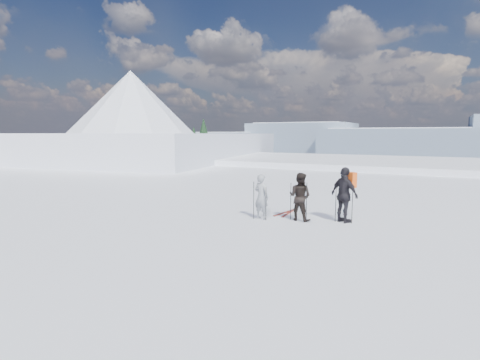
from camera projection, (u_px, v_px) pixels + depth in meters
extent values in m
plane|color=white|center=(408.00, 255.00, 63.57)|extent=(220.00, 208.01, 71.62)
cube|color=white|center=(389.00, 233.00, 36.00)|extent=(180.00, 16.00, 14.00)
plane|color=#22304F|center=(433.00, 180.00, 266.07)|extent=(820.00, 820.00, 0.00)
cube|color=slate|center=(213.00, 145.00, 526.75)|extent=(150.00, 80.00, 34.00)
cube|color=white|center=(213.00, 135.00, 525.01)|extent=(127.50, 70.00, 8.00)
cube|color=slate|center=(302.00, 141.00, 495.76)|extent=(130.00, 80.00, 46.00)
cube|color=white|center=(302.00, 126.00, 493.28)|extent=(110.50, 70.00, 8.00)
cube|color=slate|center=(397.00, 146.00, 413.59)|extent=(160.00, 80.00, 38.00)
cube|color=white|center=(397.00, 132.00, 411.61)|extent=(136.00, 70.00, 8.00)
cube|color=white|center=(152.00, 197.00, 47.24)|extent=(29.19, 35.68, 16.00)
cone|color=white|center=(132.00, 114.00, 39.35)|extent=(18.00, 18.00, 9.00)
cone|color=white|center=(142.00, 148.00, 52.34)|extent=(16.00, 16.00, 8.00)
cube|color=#2D2B28|center=(225.00, 220.00, 51.90)|extent=(21.55, 17.87, 14.25)
cone|color=black|center=(194.00, 169.00, 53.39)|extent=(6.72, 6.72, 12.00)
cone|color=black|center=(190.00, 189.00, 44.23)|extent=(5.04, 5.04, 9.00)
cone|color=black|center=(213.00, 179.00, 44.91)|extent=(6.16, 6.16, 11.00)
cone|color=black|center=(240.00, 180.00, 48.87)|extent=(5.60, 5.60, 10.00)
cone|color=black|center=(204.00, 167.00, 50.17)|extent=(7.28, 7.28, 13.00)
cone|color=black|center=(236.00, 183.00, 45.78)|extent=(5.60, 5.60, 10.00)
imported|color=gray|center=(261.00, 197.00, 13.13)|extent=(0.65, 0.51, 1.59)
imported|color=black|center=(300.00, 197.00, 12.90)|extent=(0.88, 0.72, 1.67)
imported|color=black|center=(344.00, 195.00, 12.59)|extent=(1.19, 0.95, 1.88)
cube|color=#E35215|center=(351.00, 159.00, 12.57)|extent=(0.46, 0.40, 0.52)
cylinder|color=black|center=(254.00, 200.00, 13.15)|extent=(0.02, 0.02, 1.33)
cylinder|color=black|center=(266.00, 204.00, 12.93)|extent=(0.02, 0.02, 1.16)
cylinder|color=black|center=(291.00, 201.00, 13.05)|extent=(0.02, 0.02, 1.30)
cylinder|color=black|center=(306.00, 202.00, 12.68)|extent=(0.02, 0.02, 1.36)
cylinder|color=black|center=(336.00, 204.00, 12.73)|extent=(0.02, 0.02, 1.23)
cylinder|color=black|center=(352.00, 205.00, 12.44)|extent=(0.02, 0.02, 1.25)
cube|color=black|center=(286.00, 212.00, 14.27)|extent=(0.38, 1.69, 0.03)
cube|color=black|center=(289.00, 212.00, 14.21)|extent=(0.20, 1.70, 0.03)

